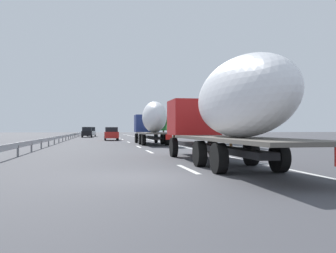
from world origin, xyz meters
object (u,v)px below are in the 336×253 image
(car_black_suv, at_px, (87,132))
(car_white_van, at_px, (91,132))
(truck_lead, at_px, (152,121))
(car_red_compact, at_px, (111,134))
(road_sign, at_px, (154,124))
(truck_trailing, at_px, (227,107))

(car_black_suv, bearing_deg, car_white_van, -3.46)
(truck_lead, height_order, car_red_compact, truck_lead)
(car_white_van, distance_m, road_sign, 25.16)
(truck_lead, height_order, car_white_van, truck_lead)
(car_red_compact, bearing_deg, car_white_van, 6.71)
(car_black_suv, height_order, car_white_van, car_white_van)
(car_red_compact, xyz_separation_m, car_white_van, (28.36, 3.34, 0.07))
(car_red_compact, distance_m, car_black_suv, 19.28)
(car_red_compact, height_order, road_sign, road_sign)
(truck_lead, xyz_separation_m, truck_trailing, (-21.52, 0.00, 0.05))
(car_black_suv, xyz_separation_m, road_sign, (-13.56, -10.58, 1.29))
(car_white_van, bearing_deg, truck_lead, -170.79)
(truck_lead, bearing_deg, car_black_suv, 12.73)
(car_black_suv, relative_size, car_white_van, 1.01)
(truck_trailing, relative_size, car_white_van, 3.12)
(truck_trailing, xyz_separation_m, car_black_suv, (54.62, 7.48, -1.43))
(car_black_suv, xyz_separation_m, car_white_van, (9.49, -0.57, 0.01))
(truck_trailing, relative_size, car_red_compact, 3.33)
(truck_lead, bearing_deg, truck_trailing, 180.00)
(truck_lead, xyz_separation_m, car_black_suv, (33.10, 7.48, -1.38))
(truck_trailing, distance_m, car_red_compact, 35.95)
(truck_trailing, xyz_separation_m, road_sign, (41.06, -3.10, -0.14))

